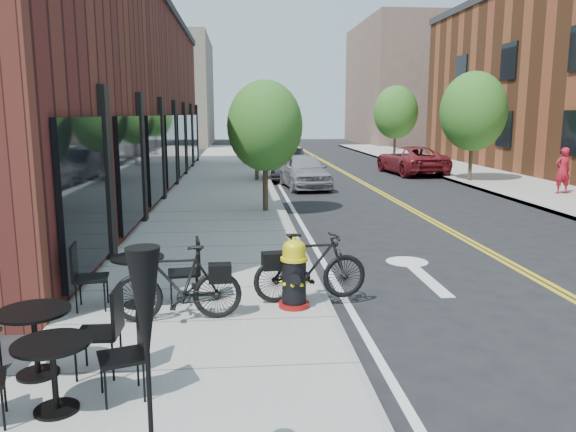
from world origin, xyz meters
name	(u,v)px	position (x,y,z in m)	size (l,w,h in m)	color
ground	(338,324)	(0.00, 0.00, 0.00)	(120.00, 120.00, 0.00)	black
sidewalk_near	(220,207)	(-2.00, 10.00, 0.06)	(4.00, 70.00, 0.12)	#9E9B93
building_near	(97,99)	(-6.50, 14.00, 3.50)	(5.00, 28.00, 7.00)	#471917
bg_building_left	(168,92)	(-8.00, 48.00, 5.00)	(8.00, 14.00, 10.00)	#726656
bg_building_right	(408,84)	(16.00, 50.00, 6.00)	(10.00, 16.00, 12.00)	brown
tree_near_a	(265,126)	(-0.60, 9.00, 2.60)	(2.20, 2.20, 3.81)	#382B1E
tree_near_b	(256,120)	(-0.60, 17.00, 2.71)	(2.30, 2.30, 3.98)	#382B1E
tree_near_c	(252,122)	(-0.60, 25.00, 2.53)	(2.10, 2.10, 3.67)	#382B1E
tree_near_d	(249,116)	(-0.60, 33.00, 2.79)	(2.40, 2.40, 4.11)	#382B1E
tree_far_b	(473,111)	(8.60, 16.00, 3.06)	(2.80, 2.80, 4.62)	#382B1E
tree_far_c	(396,112)	(8.60, 28.00, 3.06)	(2.80, 2.80, 4.62)	#382B1E
fire_hydrant	(294,274)	(-0.58, 0.47, 0.62)	(0.55, 0.55, 1.06)	maroon
bicycle_left	(177,284)	(-2.23, 0.05, 0.65)	(0.50, 1.76, 1.06)	black
bicycle_right	(311,267)	(-0.30, 0.74, 0.65)	(0.50, 1.78, 1.07)	black
bistro_set_a	(53,366)	(-3.16, -2.30, 0.58)	(1.73, 0.97, 0.91)	black
bistro_set_b	(35,333)	(-3.60, -1.50, 0.61)	(1.80, 0.79, 0.97)	black
bistro_set_c	(138,274)	(-2.89, 0.74, 0.61)	(1.84, 0.87, 0.97)	black
patio_umbrella	(146,328)	(-2.00, -3.84, 1.53)	(0.32, 0.32, 1.97)	black
parked_car_a	(304,171)	(1.23, 14.92, 0.70)	(1.65, 4.09, 1.39)	gray
parked_car_b	(287,164)	(0.80, 17.98, 0.70)	(1.49, 4.26, 1.40)	black
parked_car_c	(284,149)	(1.59, 29.64, 0.67)	(1.87, 4.61, 1.34)	#9E9EA3
parked_car_far	(411,160)	(7.16, 19.80, 0.69)	(2.29, 4.97, 1.38)	maroon
pedestrian	(563,170)	(10.22, 11.69, 0.95)	(0.61, 0.40, 1.66)	#A61626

